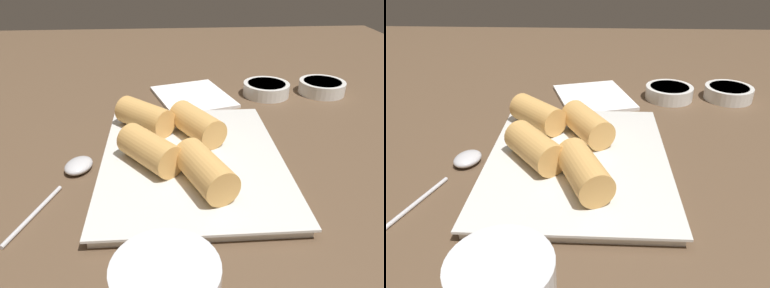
# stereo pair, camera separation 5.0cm
# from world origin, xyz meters

# --- Properties ---
(table_surface) EXTENTS (1.80, 1.40, 0.02)m
(table_surface) POSITION_xyz_m (0.00, 0.00, 0.01)
(table_surface) COLOR brown
(table_surface) RESTS_ON ground
(serving_plate) EXTENTS (0.30, 0.24, 0.01)m
(serving_plate) POSITION_xyz_m (-0.00, 0.02, 0.03)
(serving_plate) COLOR silver
(serving_plate) RESTS_ON table_surface
(roll_front_left) EXTENTS (0.10, 0.09, 0.04)m
(roll_front_left) POSITION_xyz_m (0.01, -0.04, 0.06)
(roll_front_left) COLOR #DBA356
(roll_front_left) RESTS_ON serving_plate
(roll_front_right) EXTENTS (0.10, 0.08, 0.04)m
(roll_front_right) POSITION_xyz_m (-0.06, 0.03, 0.06)
(roll_front_right) COLOR #DBA356
(roll_front_right) RESTS_ON serving_plate
(roll_back_left) EXTENTS (0.09, 0.09, 0.04)m
(roll_back_left) POSITION_xyz_m (-0.09, -0.05, 0.06)
(roll_back_left) COLOR #DBA356
(roll_back_left) RESTS_ON serving_plate
(roll_back_right) EXTENTS (0.10, 0.07, 0.04)m
(roll_back_right) POSITION_xyz_m (0.06, 0.03, 0.06)
(roll_back_right) COLOR #DBA356
(roll_back_right) RESTS_ON serving_plate
(dipping_bowl_near) EXTENTS (0.09, 0.09, 0.02)m
(dipping_bowl_near) POSITION_xyz_m (-0.25, 0.18, 0.03)
(dipping_bowl_near) COLOR silver
(dipping_bowl_near) RESTS_ON table_surface
(dipping_bowl_far) EXTENTS (0.09, 0.09, 0.02)m
(dipping_bowl_far) POSITION_xyz_m (-0.26, 0.30, 0.03)
(dipping_bowl_far) COLOR silver
(dipping_bowl_far) RESTS_ON table_surface
(spoon) EXTENTS (0.17, 0.07, 0.02)m
(spoon) POSITION_xyz_m (0.01, -0.13, 0.03)
(spoon) COLOR silver
(spoon) RESTS_ON table_surface
(napkin) EXTENTS (0.18, 0.17, 0.01)m
(napkin) POSITION_xyz_m (-0.25, 0.04, 0.02)
(napkin) COLOR white
(napkin) RESTS_ON table_surface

